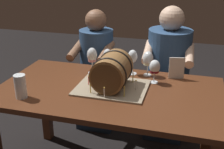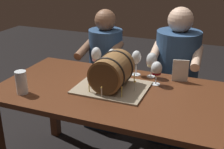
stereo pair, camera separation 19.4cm
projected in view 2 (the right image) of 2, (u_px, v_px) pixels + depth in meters
The scene contains 11 objects.
dining_table at pixel (108, 103), 2.00m from camera, with size 1.49×0.83×0.74m.
barrel_cake at pixel (112, 73), 1.93m from camera, with size 0.47×0.38×0.24m.
wine_glass_empty at pixel (136, 58), 2.15m from camera, with size 0.07×0.07×0.19m.
wine_glass_amber at pixel (112, 57), 2.22m from camera, with size 0.07×0.07×0.18m.
wine_glass_rose at pixel (96, 55), 2.20m from camera, with size 0.08×0.08×0.20m.
wine_glass_white at pixel (152, 61), 2.12m from camera, with size 0.08×0.08×0.19m.
wine_glass_red at pixel (157, 69), 1.99m from camera, with size 0.08×0.08×0.17m.
beer_pint at pixel (22, 83), 1.88m from camera, with size 0.07×0.07×0.15m.
menu_card at pixel (180, 71), 2.06m from camera, with size 0.11×0.01×0.16m, color silver.
person_seated_left at pixel (106, 77), 2.77m from camera, with size 0.35×0.45×1.14m.
person_seated_right at pixel (175, 81), 2.52m from camera, with size 0.41×0.48×1.19m.
Camera 2 is at (0.69, -1.64, 1.57)m, focal length 47.14 mm.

